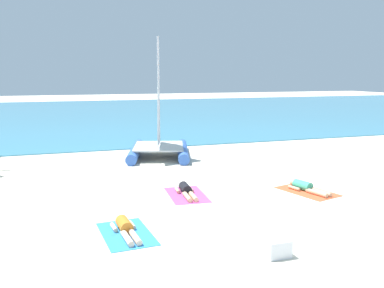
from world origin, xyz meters
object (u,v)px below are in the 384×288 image
at_px(towel_leftmost, 126,234).
at_px(sunbather_center_right, 306,187).
at_px(sunbather_leftmost, 126,228).
at_px(cooler_box, 277,248).
at_px(sailboat_blue, 159,139).
at_px(towel_center_left, 187,195).
at_px(sunbather_center_left, 186,190).
at_px(towel_center_right, 307,191).

height_order(towel_leftmost, sunbather_center_right, sunbather_center_right).
relative_size(sunbather_leftmost, cooler_box, 3.13).
bearing_deg(sailboat_blue, towel_center_left, -80.35).
xyz_separation_m(sunbather_leftmost, sunbather_center_left, (2.33, 2.61, 0.00)).
height_order(sunbather_center_left, cooler_box, cooler_box).
distance_m(towel_leftmost, sunbather_center_left, 3.55).
bearing_deg(sunbather_center_right, sailboat_blue, 98.82).
xyz_separation_m(sunbather_center_left, sunbather_center_right, (3.74, -0.86, 0.00)).
bearing_deg(cooler_box, towel_center_right, 49.70).
distance_m(towel_leftmost, sunbather_leftmost, 0.14).
distance_m(sailboat_blue, sunbather_leftmost, 9.26).
xyz_separation_m(sunbather_leftmost, cooler_box, (2.73, -2.27, 0.05)).
height_order(sunbather_leftmost, sunbather_center_left, same).
bearing_deg(cooler_box, towel_leftmost, 141.05).
bearing_deg(towel_center_right, towel_center_left, 167.13).
distance_m(sailboat_blue, towel_center_left, 6.28).
distance_m(sailboat_blue, sunbather_center_left, 6.20).
height_order(sunbather_leftmost, towel_center_left, sunbather_leftmost).
bearing_deg(towel_leftmost, cooler_box, -38.95).
height_order(towel_center_right, cooler_box, cooler_box).
distance_m(towel_center_right, cooler_box, 5.19).
xyz_separation_m(sunbather_center_left, cooler_box, (0.40, -4.88, 0.05)).
bearing_deg(towel_leftmost, sunbather_center_right, 16.66).
bearing_deg(sunbather_center_right, sunbather_center_left, 152.07).
bearing_deg(towel_center_right, sunbather_leftmost, -164.54).
height_order(towel_leftmost, towel_center_right, same).
relative_size(sunbather_center_left, sunbather_center_right, 1.01).
xyz_separation_m(towel_center_right, sunbather_center_right, (-0.02, 0.06, 0.13)).
xyz_separation_m(sunbather_center_right, cooler_box, (-3.34, -4.02, 0.05)).
bearing_deg(sailboat_blue, sunbather_center_left, -80.36).
height_order(sailboat_blue, towel_leftmost, sailboat_blue).
height_order(sunbather_center_left, sunbather_center_right, same).
relative_size(sunbather_leftmost, towel_center_left, 0.82).
relative_size(sailboat_blue, sunbather_center_left, 3.43).
relative_size(towel_center_right, sunbather_center_right, 1.22).
xyz_separation_m(sailboat_blue, towel_leftmost, (-2.98, -8.81, -0.79)).
xyz_separation_m(sailboat_blue, sunbather_center_right, (3.08, -6.99, -0.67)).
distance_m(sunbather_leftmost, towel_center_left, 3.45).
bearing_deg(sunbather_center_right, towel_leftmost, -178.30).
relative_size(sunbather_center_left, cooler_box, 3.13).
distance_m(sunbather_center_right, cooler_box, 5.22).
xyz_separation_m(towel_leftmost, towel_center_right, (6.08, 1.75, 0.00)).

